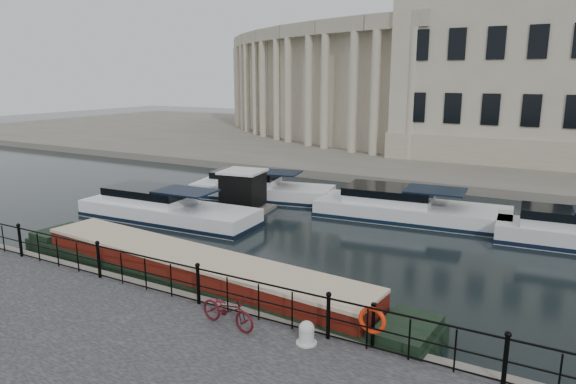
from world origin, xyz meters
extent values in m
plane|color=black|center=(0.00, 0.00, 0.00)|extent=(160.00, 160.00, 0.00)
cube|color=#6B665B|center=(0.00, 39.00, 0.28)|extent=(120.00, 42.00, 0.55)
cylinder|color=black|center=(-8.00, -2.25, 1.10)|extent=(0.10, 0.10, 1.10)
sphere|color=black|center=(-8.00, -2.25, 1.70)|extent=(0.14, 0.14, 0.14)
cylinder|color=black|center=(-4.00, -2.25, 1.10)|extent=(0.10, 0.10, 1.10)
sphere|color=black|center=(-4.00, -2.25, 1.70)|extent=(0.14, 0.14, 0.14)
cylinder|color=black|center=(0.00, -2.25, 1.10)|extent=(0.10, 0.10, 1.10)
sphere|color=black|center=(0.00, -2.25, 1.70)|extent=(0.14, 0.14, 0.14)
cylinder|color=black|center=(4.00, -2.25, 1.10)|extent=(0.10, 0.10, 1.10)
sphere|color=black|center=(4.00, -2.25, 1.70)|extent=(0.14, 0.14, 0.14)
cylinder|color=black|center=(8.00, -2.25, 1.10)|extent=(0.10, 0.10, 1.10)
sphere|color=black|center=(8.00, -2.25, 1.70)|extent=(0.14, 0.14, 0.14)
cylinder|color=black|center=(0.00, -2.25, 1.60)|extent=(24.00, 0.05, 0.05)
cylinder|color=black|center=(0.00, -2.25, 1.10)|extent=(24.00, 0.04, 0.04)
cylinder|color=black|center=(0.00, -2.25, 0.63)|extent=(24.00, 0.04, 0.04)
cube|color=#ADA38C|center=(6.00, 33.00, 7.55)|extent=(20.00, 14.00, 14.00)
cube|color=#9E937F|center=(6.00, 33.00, 1.55)|extent=(20.30, 14.30, 2.00)
cube|color=#ADA38C|center=(-3.33, 29.02, 6.05)|extent=(5.73, 4.06, 11.00)
cube|color=#9E937F|center=(-3.76, 27.07, 10.95)|extent=(5.62, 2.73, 1.20)
cylinder|color=#ADA38C|center=(-2.28, 26.16, 5.45)|extent=(0.70, 0.70, 9.80)
cylinder|color=#ADA38C|center=(-5.49, 26.87, 5.45)|extent=(0.70, 0.70, 9.80)
cube|color=#ADA38C|center=(-8.29, 30.44, 6.05)|extent=(5.90, 4.56, 11.00)
cube|color=#9E937F|center=(-8.95, 28.56, 10.95)|extent=(5.62, 3.30, 1.20)
cylinder|color=#ADA38C|center=(-7.59, 27.47, 5.45)|extent=(0.70, 0.70, 9.80)
cylinder|color=#ADA38C|center=(-10.69, 28.56, 5.45)|extent=(0.70, 0.70, 9.80)
cube|color=#ADA38C|center=(-13.04, 32.44, 6.05)|extent=(5.99, 4.99, 11.00)
cube|color=#9E937F|center=(-13.92, 30.65, 10.95)|extent=(5.55, 3.83, 1.20)
cylinder|color=#ADA38C|center=(-12.70, 29.41, 5.45)|extent=(0.70, 0.70, 9.80)
cylinder|color=#ADA38C|center=(-15.65, 30.87, 5.45)|extent=(0.70, 0.70, 9.80)
cube|color=#ADA38C|center=(-17.52, 35.00, 6.05)|extent=(5.99, 5.36, 11.00)
cube|color=#9E937F|center=(-18.61, 33.33, 10.95)|extent=(5.40, 4.29, 1.20)
cylinder|color=#ADA38C|center=(-17.55, 31.95, 5.45)|extent=(0.70, 0.70, 9.80)
cylinder|color=#ADA38C|center=(-20.30, 33.75, 5.45)|extent=(0.70, 0.70, 9.80)
cube|color=#ADA38C|center=(-21.66, 38.07, 6.05)|extent=(5.91, 5.64, 11.00)
cube|color=#9E937F|center=(-22.94, 36.54, 10.95)|extent=(5.16, 4.70, 1.20)
cylinder|color=#ADA38C|center=(-22.05, 35.05, 5.45)|extent=(0.70, 0.70, 9.80)
cylinder|color=#ADA38C|center=(-24.57, 37.16, 5.45)|extent=(0.70, 0.70, 9.80)
cube|color=#ADA38C|center=(-25.40, 41.62, 6.05)|extent=(5.74, 5.85, 11.00)
cube|color=#9E937F|center=(-26.86, 40.25, 10.95)|extent=(4.86, 5.04, 1.20)
cylinder|color=#ADA38C|center=(-26.15, 38.67, 5.45)|extent=(0.70, 0.70, 9.80)
cylinder|color=#ADA38C|center=(-28.40, 41.06, 5.45)|extent=(0.70, 0.70, 9.80)
cube|color=#ADA38C|center=(-28.69, 45.59, 6.05)|extent=(5.49, 5.97, 11.00)
cube|color=#9E937F|center=(-30.30, 44.41, 10.95)|extent=(4.48, 5.30, 1.20)
cylinder|color=#ADA38C|center=(-29.79, 42.75, 5.45)|extent=(0.70, 0.70, 9.80)
cylinder|color=#ADA38C|center=(-31.73, 45.40, 5.45)|extent=(0.70, 0.70, 9.80)
cube|color=#ADA38C|center=(-31.48, 49.93, 6.05)|extent=(5.16, 6.00, 11.00)
cube|color=#9E937F|center=(-33.23, 48.95, 10.95)|extent=(4.04, 5.49, 1.20)
cylinder|color=#ADA38C|center=(-32.92, 47.24, 5.45)|extent=(0.70, 0.70, 9.80)
cylinder|color=#ADA38C|center=(-34.53, 50.10, 5.45)|extent=(0.70, 0.70, 9.80)
cube|color=#ADA38C|center=(-33.74, 54.56, 6.05)|extent=(4.76, 5.95, 11.00)
cube|color=#9E937F|center=(-35.58, 53.80, 10.95)|extent=(3.54, 5.60, 1.20)
cylinder|color=#ADA38C|center=(-35.48, 52.07, 5.45)|extent=(0.70, 0.70, 9.80)
cylinder|color=#ADA38C|center=(-36.74, 55.10, 5.45)|extent=(0.70, 0.70, 9.80)
imported|color=#4E0E17|center=(1.51, -2.94, 1.00)|extent=(1.78, 0.82, 0.90)
cylinder|color=silver|center=(3.65, -2.72, 0.74)|extent=(0.36, 0.36, 0.38)
sphere|color=silver|center=(3.65, -2.72, 0.93)|extent=(0.38, 0.38, 0.38)
cylinder|color=silver|center=(3.65, -2.72, 0.57)|extent=(0.51, 0.51, 0.04)
cylinder|color=black|center=(5.09, -2.10, 1.09)|extent=(0.09, 0.09, 1.07)
cube|color=black|center=(5.09, -2.10, 1.62)|extent=(0.11, 0.11, 0.07)
torus|color=#F52F0C|center=(5.09, -2.18, 1.27)|extent=(0.68, 0.11, 0.68)
cube|color=black|center=(-1.63, -0.53, 0.10)|extent=(16.17, 3.35, 0.96)
cube|color=#5A150C|center=(-1.63, -0.53, 0.75)|extent=(12.94, 2.79, 0.75)
cube|color=beige|center=(-1.63, -0.53, 1.15)|extent=(12.95, 2.85, 0.11)
cube|color=#6B665B|center=(-5.92, 8.71, 0.05)|extent=(3.10, 2.71, 0.23)
cube|color=black|center=(-5.92, 8.71, 1.10)|extent=(2.11, 2.11, 1.68)
cube|color=white|center=(-5.92, 8.71, 2.05)|extent=(2.32, 2.32, 0.11)
cube|color=white|center=(-8.01, 5.33, 0.20)|extent=(9.21, 3.11, 1.20)
cube|color=black|center=(-8.01, 5.33, 0.12)|extent=(9.31, 3.14, 0.18)
cube|color=white|center=(-9.10, 5.28, 1.05)|extent=(4.20, 2.38, 0.90)
cube|color=black|center=(-6.92, 5.39, 1.55)|extent=(2.82, 2.00, 0.08)
cube|color=white|center=(-6.49, 11.46, 0.20)|extent=(8.36, 4.02, 1.20)
cube|color=black|center=(-6.49, 11.46, 0.12)|extent=(8.44, 4.06, 0.18)
cube|color=white|center=(-7.44, 11.28, 1.05)|extent=(3.94, 2.73, 0.90)
cube|color=black|center=(-5.55, 11.65, 1.55)|extent=(2.70, 2.20, 0.08)
cube|color=silver|center=(2.18, 11.23, 0.20)|extent=(9.33, 3.77, 1.20)
cube|color=black|center=(2.18, 11.23, 0.12)|extent=(9.42, 3.81, 0.18)
cube|color=silver|center=(1.10, 11.13, 1.05)|extent=(4.30, 2.80, 0.90)
cube|color=black|center=(3.27, 11.32, 1.55)|extent=(2.90, 2.32, 0.08)
cube|color=silver|center=(9.21, 10.44, 0.20)|extent=(6.16, 2.60, 1.20)
cube|color=black|center=(9.21, 10.44, 0.12)|extent=(6.22, 2.62, 0.18)
cube|color=silver|center=(8.48, 10.39, 1.05)|extent=(2.83, 1.97, 0.90)
camera|label=1|loc=(8.74, -12.72, 6.81)|focal=32.00mm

